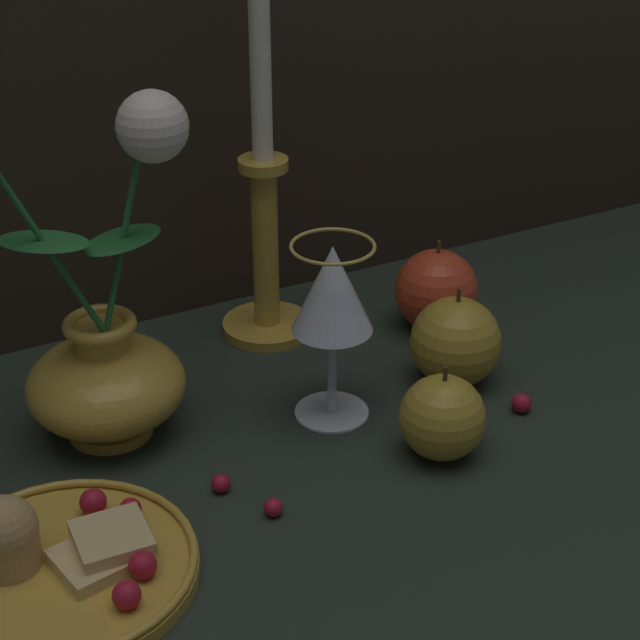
{
  "coord_description": "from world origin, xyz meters",
  "views": [
    {
      "loc": [
        -0.29,
        -0.66,
        0.51
      ],
      "look_at": [
        0.06,
        -0.01,
        0.1
      ],
      "focal_mm": 60.0,
      "sensor_mm": 36.0,
      "label": 1
    }
  ],
  "objects_px": {
    "plate_with_pastries": "(58,560)",
    "apple_near_glass": "(456,342)",
    "candlestick": "(265,231)",
    "apple_beside_vase": "(436,290)",
    "apple_at_table_edge": "(442,418)",
    "vase": "(102,345)",
    "wine_glass": "(332,296)"
  },
  "relations": [
    {
      "from": "plate_with_pastries",
      "to": "apple_near_glass",
      "type": "distance_m",
      "value": 0.39
    },
    {
      "from": "candlestick",
      "to": "apple_near_glass",
      "type": "relative_size",
      "value": 3.69
    },
    {
      "from": "plate_with_pastries",
      "to": "candlestick",
      "type": "bearing_deg",
      "value": 41.75
    },
    {
      "from": "candlestick",
      "to": "apple_beside_vase",
      "type": "distance_m",
      "value": 0.17
    },
    {
      "from": "plate_with_pastries",
      "to": "apple_at_table_edge",
      "type": "xyz_separation_m",
      "value": [
        0.31,
        -0.0,
        0.02
      ]
    },
    {
      "from": "vase",
      "to": "apple_beside_vase",
      "type": "relative_size",
      "value": 3.32
    },
    {
      "from": "candlestick",
      "to": "vase",
      "type": "bearing_deg",
      "value": -152.88
    },
    {
      "from": "vase",
      "to": "apple_at_table_edge",
      "type": "relative_size",
      "value": 3.76
    },
    {
      "from": "apple_beside_vase",
      "to": "plate_with_pastries",
      "type": "bearing_deg",
      "value": -157.45
    },
    {
      "from": "plate_with_pastries",
      "to": "apple_beside_vase",
      "type": "bearing_deg",
      "value": 22.55
    },
    {
      "from": "vase",
      "to": "apple_beside_vase",
      "type": "height_order",
      "value": "vase"
    },
    {
      "from": "candlestick",
      "to": "apple_near_glass",
      "type": "distance_m",
      "value": 0.2
    },
    {
      "from": "vase",
      "to": "wine_glass",
      "type": "height_order",
      "value": "vase"
    },
    {
      "from": "candlestick",
      "to": "apple_beside_vase",
      "type": "height_order",
      "value": "candlestick"
    },
    {
      "from": "plate_with_pastries",
      "to": "wine_glass",
      "type": "bearing_deg",
      "value": 18.91
    },
    {
      "from": "vase",
      "to": "wine_glass",
      "type": "bearing_deg",
      "value": -18.62
    },
    {
      "from": "plate_with_pastries",
      "to": "vase",
      "type": "bearing_deg",
      "value": 59.89
    },
    {
      "from": "plate_with_pastries",
      "to": "apple_near_glass",
      "type": "height_order",
      "value": "apple_near_glass"
    },
    {
      "from": "apple_near_glass",
      "to": "candlestick",
      "type": "bearing_deg",
      "value": 123.55
    },
    {
      "from": "vase",
      "to": "apple_beside_vase",
      "type": "distance_m",
      "value": 0.34
    },
    {
      "from": "wine_glass",
      "to": "apple_near_glass",
      "type": "height_order",
      "value": "wine_glass"
    },
    {
      "from": "wine_glass",
      "to": "apple_at_table_edge",
      "type": "xyz_separation_m",
      "value": [
        0.05,
        -0.09,
        -0.08
      ]
    },
    {
      "from": "candlestick",
      "to": "apple_near_glass",
      "type": "xyz_separation_m",
      "value": [
        0.11,
        -0.16,
        -0.07
      ]
    },
    {
      "from": "plate_with_pastries",
      "to": "candlestick",
      "type": "height_order",
      "value": "candlestick"
    },
    {
      "from": "candlestick",
      "to": "apple_beside_vase",
      "type": "relative_size",
      "value": 3.7
    },
    {
      "from": "wine_glass",
      "to": "apple_near_glass",
      "type": "relative_size",
      "value": 1.7
    },
    {
      "from": "plate_with_pastries",
      "to": "apple_beside_vase",
      "type": "distance_m",
      "value": 0.45
    },
    {
      "from": "vase",
      "to": "candlestick",
      "type": "relative_size",
      "value": 0.9
    },
    {
      "from": "vase",
      "to": "apple_at_table_edge",
      "type": "height_order",
      "value": "vase"
    },
    {
      "from": "apple_beside_vase",
      "to": "apple_at_table_edge",
      "type": "relative_size",
      "value": 1.13
    },
    {
      "from": "candlestick",
      "to": "apple_near_glass",
      "type": "height_order",
      "value": "candlestick"
    },
    {
      "from": "plate_with_pastries",
      "to": "wine_glass",
      "type": "height_order",
      "value": "wine_glass"
    }
  ]
}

